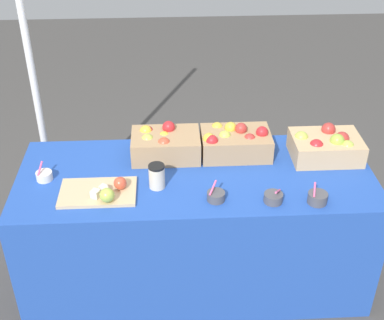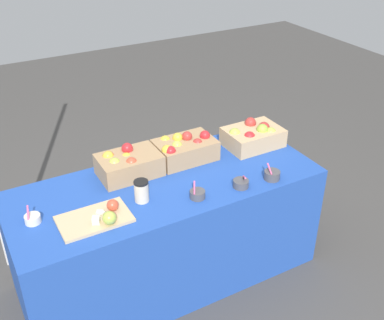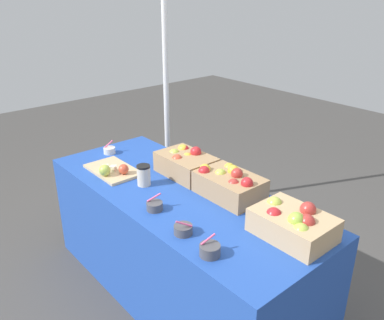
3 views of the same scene
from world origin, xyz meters
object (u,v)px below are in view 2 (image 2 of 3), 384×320
sample_bowl_extra (197,194)px  coffee_cup (141,191)px  apple_crate_right (128,164)px  sample_bowl_near (272,175)px  apple_crate_middle (184,149)px  sample_bowl_mid (241,183)px  apple_crate_left (253,136)px  sample_bowl_far (33,219)px  cutting_board_front (99,217)px

sample_bowl_extra → coffee_cup: size_ratio=0.71×
apple_crate_right → sample_bowl_near: size_ratio=3.86×
apple_crate_middle → sample_bowl_mid: bearing=-73.4°
apple_crate_left → sample_bowl_near: (-0.15, -0.41, -0.04)m
sample_bowl_far → sample_bowl_extra: same height
sample_bowl_far → sample_bowl_mid: bearing=-12.3°
sample_bowl_near → coffee_cup: size_ratio=0.75×
apple_crate_right → apple_crate_left: bearing=-4.2°
cutting_board_front → coffee_cup: coffee_cup is taller
cutting_board_front → sample_bowl_mid: size_ratio=4.05×
sample_bowl_far → apple_crate_left: bearing=5.1°
apple_crate_middle → sample_bowl_near: size_ratio=3.93×
apple_crate_right → sample_bowl_mid: 0.70m
sample_bowl_mid → apple_crate_middle: bearing=106.6°
apple_crate_left → coffee_cup: 0.96m
apple_crate_right → sample_bowl_mid: apple_crate_right is taller
apple_crate_left → apple_crate_right: (-0.89, 0.07, 0.00)m
apple_crate_left → cutting_board_front: 1.25m
apple_crate_right → apple_crate_middle: bearing=-0.1°
coffee_cup → apple_crate_middle: bearing=34.5°
cutting_board_front → sample_bowl_near: (1.06, -0.12, 0.01)m
apple_crate_right → cutting_board_front: apple_crate_right is taller
apple_crate_right → sample_bowl_mid: (0.53, -0.46, -0.05)m
apple_crate_middle → sample_bowl_extra: (-0.15, -0.43, -0.05)m
apple_crate_middle → sample_bowl_near: (0.35, -0.47, -0.05)m
sample_bowl_near → coffee_cup: (-0.79, 0.18, 0.04)m
sample_bowl_near → sample_bowl_mid: sample_bowl_near is taller
sample_bowl_extra → sample_bowl_mid: bearing=-5.7°
coffee_cup → apple_crate_left: bearing=14.0°
apple_crate_middle → cutting_board_front: (-0.71, -0.36, -0.05)m
apple_crate_left → coffee_cup: apple_crate_left is taller
apple_crate_left → sample_bowl_far: 1.53m
sample_bowl_mid → sample_bowl_extra: sample_bowl_extra is taller
apple_crate_middle → cutting_board_front: apple_crate_middle is taller
apple_crate_middle → apple_crate_right: apple_crate_right is taller
sample_bowl_mid → coffee_cup: 0.59m
apple_crate_right → sample_bowl_extra: size_ratio=4.05×
cutting_board_front → sample_bowl_far: (-0.31, 0.16, 0.00)m
sample_bowl_mid → sample_bowl_far: bearing=167.7°
apple_crate_middle → cutting_board_front: 0.80m
sample_bowl_extra → coffee_cup: coffee_cup is taller
sample_bowl_far → sample_bowl_extra: size_ratio=1.01×
apple_crate_right → cutting_board_front: (-0.32, -0.36, -0.05)m
cutting_board_front → sample_bowl_extra: bearing=-7.0°
sample_bowl_far → coffee_cup: 0.60m
sample_bowl_far → apple_crate_middle: bearing=11.1°
sample_bowl_near → sample_bowl_extra: 0.50m
cutting_board_front → sample_bowl_near: sample_bowl_near is taller
apple_crate_left → cutting_board_front: bearing=-166.4°
apple_crate_left → sample_bowl_far: bearing=-174.9°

